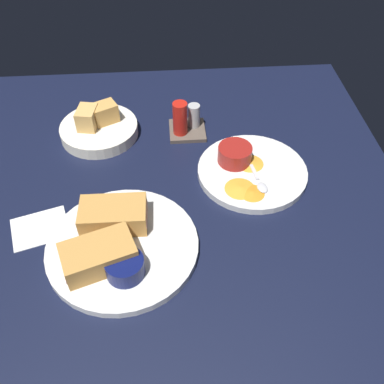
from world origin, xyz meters
TOP-DOWN VIEW (x-y plane):
  - ground_plane at (0.00, 0.00)cm, footprint 110.00×110.00cm
  - plate_sandwich_main at (-6.76, -11.62)cm, footprint 29.41×29.41cm
  - sandwich_half_near at (-8.41, -6.28)cm, footprint 13.36×7.80cm
  - sandwich_half_far at (-10.57, -15.72)cm, footprint 14.82×11.45cm
  - ramekin_dark_sauce at (-5.83, -18.17)cm, footprint 7.10×7.10cm
  - spoon_by_dark_ramekin at (-8.36, -13.17)cm, footprint 5.79×9.46cm
  - plate_chips_companion at (21.88, 7.52)cm, footprint 24.87×24.87cm
  - ramekin_light_gravy at (18.15, 10.63)cm, footprint 7.76×7.76cm
  - spoon_by_gravy_ramekin at (22.68, 2.41)cm, footprint 3.00×9.96cm
  - plantain_chip_scatter at (19.88, 5.21)cm, footprint 11.23×17.21cm
  - bread_basket_rear at (-13.97, 24.87)cm, footprint 19.23×19.23cm
  - condiment_caddy at (7.75, 24.00)cm, footprint 9.00×9.00cm
  - paper_napkin_folded at (-23.84, -5.18)cm, footprint 13.17×11.85cm

SIDE VIEW (x-z plane):
  - ground_plane at x=0.00cm, z-range -3.00..0.00cm
  - paper_napkin_folded at x=-23.84cm, z-range 0.00..0.40cm
  - plate_sandwich_main at x=-6.76cm, z-range 0.00..1.60cm
  - plate_chips_companion at x=21.88cm, z-range 0.00..1.60cm
  - plantain_chip_scatter at x=19.88cm, z-range 1.60..2.20cm
  - spoon_by_dark_ramekin at x=-8.36cm, z-range 1.56..2.36cm
  - spoon_by_gravy_ramekin at x=22.68cm, z-range 1.56..2.36cm
  - bread_basket_rear at x=-13.97cm, z-range -1.76..6.25cm
  - condiment_caddy at x=7.75cm, z-range -1.34..8.16cm
  - ramekin_dark_sauce at x=-5.83cm, z-range 1.74..5.40cm
  - ramekin_light_gravy at x=18.15cm, z-range 1.75..5.72cm
  - sandwich_half_near at x=-8.41cm, z-range 1.60..6.40cm
  - sandwich_half_far at x=-10.57cm, z-range 1.60..6.40cm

